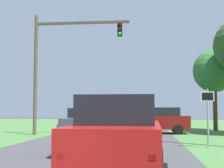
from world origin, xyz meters
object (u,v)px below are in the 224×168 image
red_suv_near (119,138)px  extra_tree_2 (214,71)px  keep_moving_sign (208,110)px  crossing_suv_far (157,120)px  pickup_truck_lead (94,129)px  traffic_light (58,57)px

red_suv_near → extra_tree_2: (6.38, 20.52, 3.89)m
red_suv_near → keep_moving_sign: bearing=65.9°
red_suv_near → extra_tree_2: 21.84m
extra_tree_2 → crossing_suv_far: bearing=-141.2°
pickup_truck_lead → crossing_suv_far: size_ratio=1.06×
pickup_truck_lead → keep_moving_sign: 5.35m
pickup_truck_lead → traffic_light: (-3.90, 8.61, 4.46)m
traffic_light → crossing_suv_far: size_ratio=1.79×
pickup_truck_lead → traffic_light: 10.45m
red_suv_near → pickup_truck_lead: red_suv_near is taller
extra_tree_2 → keep_moving_sign: bearing=-102.9°
keep_moving_sign → red_suv_near: bearing=-114.1°
keep_moving_sign → extra_tree_2: extra_tree_2 is taller
traffic_light → keep_moving_sign: size_ratio=3.11×
red_suv_near → crossing_suv_far: 16.63m
red_suv_near → keep_moving_sign: 8.44m
traffic_light → crossing_suv_far: (6.85, 2.24, -4.41)m
keep_moving_sign → crossing_suv_far: keep_moving_sign is taller
red_suv_near → extra_tree_2: bearing=72.7°
pickup_truck_lead → red_suv_near: bearing=-75.4°
red_suv_near → traffic_light: (-5.38, 14.32, 4.33)m
traffic_light → extra_tree_2: size_ratio=1.23×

